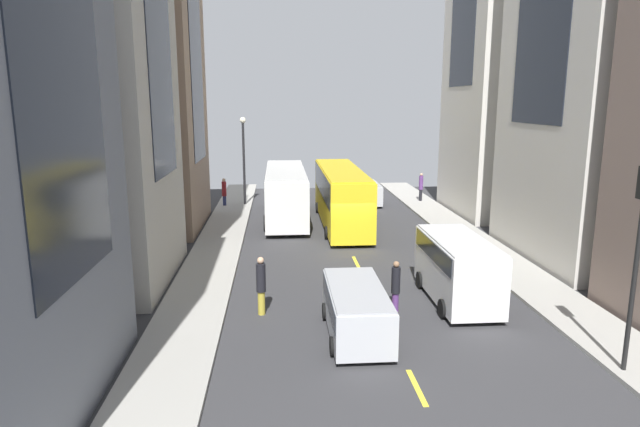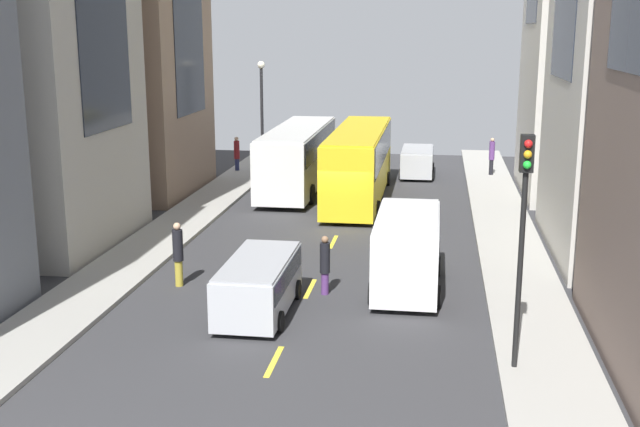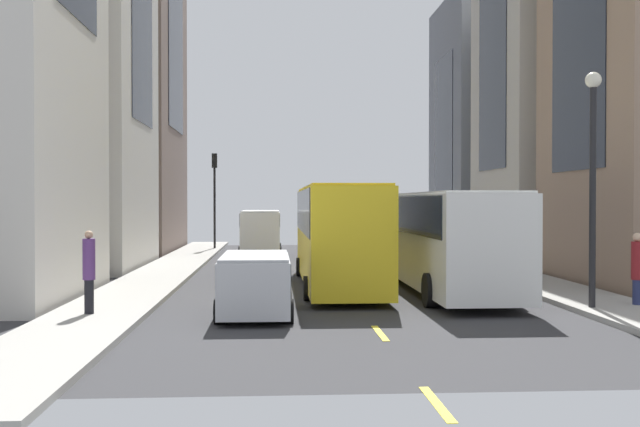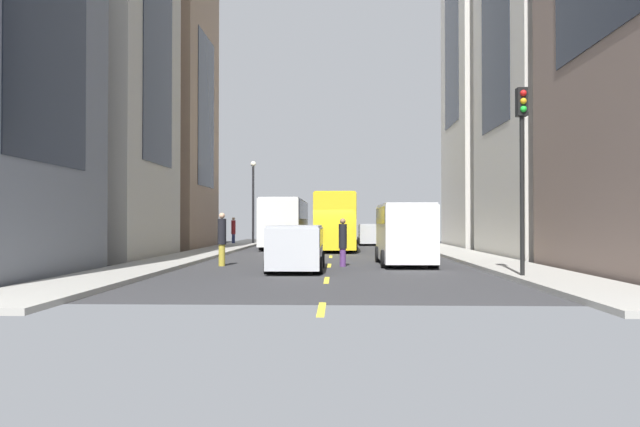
{
  "view_description": "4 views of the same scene",
  "coord_description": "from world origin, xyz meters",
  "views": [
    {
      "loc": [
        -3.75,
        -28.67,
        7.84
      ],
      "look_at": [
        -1.54,
        0.25,
        1.81
      ],
      "focal_mm": 30.74,
      "sensor_mm": 36.0,
      "label": 1
    },
    {
      "loc": [
        4.04,
        -34.0,
        8.61
      ],
      "look_at": [
        -0.52,
        -3.21,
        1.23
      ],
      "focal_mm": 44.49,
      "sensor_mm": 36.0,
      "label": 2
    },
    {
      "loc": [
        2.44,
        31.95,
        3.05
      ],
      "look_at": [
        0.31,
        -2.52,
        2.51
      ],
      "focal_mm": 41.49,
      "sensor_mm": 36.0,
      "label": 3
    },
    {
      "loc": [
        0.33,
        -33.13,
        1.86
      ],
      "look_at": [
        -0.61,
        -1.45,
        2.29
      ],
      "focal_mm": 32.39,
      "sensor_mm": 36.0,
      "label": 4
    }
  ],
  "objects": [
    {
      "name": "ground_plane",
      "position": [
        0.0,
        0.0,
        0.0
      ],
      "size": [
        40.74,
        40.74,
        0.0
      ],
      "primitive_type": "plane",
      "color": "#333335"
    },
    {
      "name": "sidewalk_west",
      "position": [
        -7.08,
        0.0,
        0.07
      ],
      "size": [
        2.58,
        44.0,
        0.15
      ],
      "primitive_type": "cube",
      "color": "#9E9B93",
      "rests_on": "ground"
    },
    {
      "name": "sidewalk_east",
      "position": [
        7.08,
        0.0,
        0.07
      ],
      "size": [
        2.58,
        44.0,
        0.15
      ],
      "primitive_type": "cube",
      "color": "#9E9B93",
      "rests_on": "ground"
    },
    {
      "name": "lane_stripe_1",
      "position": [
        0.0,
        -15.0,
        0.01
      ],
      "size": [
        0.16,
        2.0,
        0.01
      ],
      "primitive_type": "cube",
      "color": "yellow",
      "rests_on": "ground"
    },
    {
      "name": "lane_stripe_2",
      "position": [
        0.0,
        -9.0,
        0.01
      ],
      "size": [
        0.16,
        2.0,
        0.01
      ],
      "primitive_type": "cube",
      "color": "yellow",
      "rests_on": "ground"
    },
    {
      "name": "lane_stripe_3",
      "position": [
        0.0,
        -3.0,
        0.01
      ],
      "size": [
        0.16,
        2.0,
        0.01
      ],
      "primitive_type": "cube",
      "color": "yellow",
      "rests_on": "ground"
    },
    {
      "name": "lane_stripe_4",
      "position": [
        0.0,
        3.0,
        0.01
      ],
      "size": [
        0.16,
        2.0,
        0.01
      ],
      "primitive_type": "cube",
      "color": "yellow",
      "rests_on": "ground"
    },
    {
      "name": "lane_stripe_5",
      "position": [
        0.0,
        9.0,
        0.01
      ],
      "size": [
        0.16,
        2.0,
        0.01
      ],
      "primitive_type": "cube",
      "color": "yellow",
      "rests_on": "ground"
    },
    {
      "name": "lane_stripe_6",
      "position": [
        0.0,
        15.0,
        0.01
      ],
      "size": [
        0.16,
        2.0,
        0.01
      ],
      "primitive_type": "cube",
      "color": "yellow",
      "rests_on": "ground"
    },
    {
      "name": "lane_stripe_7",
      "position": [
        0.0,
        21.0,
        0.01
      ],
      "size": [
        0.16,
        2.0,
        0.01
      ],
      "primitive_type": "cube",
      "color": "yellow",
      "rests_on": "ground"
    },
    {
      "name": "building_west_2",
      "position": [
        -12.78,
        5.68,
        9.34
      ],
      "size": [
        8.5,
        8.49,
        18.67
      ],
      "color": "#937760",
      "rests_on": "ground"
    },
    {
      "name": "city_bus_white",
      "position": [
        -3.28,
        7.4,
        2.01
      ],
      "size": [
        2.81,
        11.34,
        3.35
      ],
      "color": "silver",
      "rests_on": "ground"
    },
    {
      "name": "streetcar_yellow",
      "position": [
        0.2,
        5.44,
        2.12
      ],
      "size": [
        2.7,
        12.08,
        3.59
      ],
      "color": "yellow",
      "rests_on": "ground"
    },
    {
      "name": "delivery_van_white",
      "position": [
        3.2,
        -8.57,
        1.51
      ],
      "size": [
        2.25,
        5.27,
        2.58
      ],
      "color": "white",
      "rests_on": "ground"
    },
    {
      "name": "car_silver_0",
      "position": [
        -1.2,
        -11.45,
        1.01
      ],
      "size": [
        2.05,
        4.66,
        1.7
      ],
      "color": "#B7BABF",
      "rests_on": "ground"
    },
    {
      "name": "car_silver_1",
      "position": [
        2.96,
        12.22,
        0.97
      ],
      "size": [
        1.98,
        4.07,
        1.65
      ],
      "color": "#B7BABF",
      "rests_on": "ground"
    },
    {
      "name": "pedestrian_walking_far",
      "position": [
        7.24,
        12.51,
        1.31
      ],
      "size": [
        0.32,
        0.32,
        2.16
      ],
      "rotation": [
        0.0,
        0.0,
        1.74
      ],
      "color": "black",
      "rests_on": "ground"
    },
    {
      "name": "pedestrian_waiting_curb",
      "position": [
        -4.45,
        -9.33,
        1.19
      ],
      "size": [
        0.35,
        0.35,
        2.22
      ],
      "rotation": [
        0.0,
        0.0,
        4.2
      ],
      "color": "gold",
      "rests_on": "ground"
    },
    {
      "name": "pedestrian_crossing_mid",
      "position": [
        -7.78,
        11.75,
        1.23
      ],
      "size": [
        0.34,
        0.34,
        2.03
      ],
      "rotation": [
        0.0,
        0.0,
        5.54
      ],
      "color": "navy",
      "rests_on": "ground"
    },
    {
      "name": "pedestrian_crossing_near",
      "position": [
        0.56,
        -9.45,
        1.05
      ],
      "size": [
        0.33,
        0.33,
        1.98
      ],
      "rotation": [
        0.0,
        0.0,
        1.09
      ],
      "color": "#593372",
      "rests_on": "ground"
    },
    {
      "name": "traffic_light_near_corner",
      "position": [
        6.19,
        -14.72,
        4.28
      ],
      "size": [
        0.32,
        0.44,
        5.94
      ],
      "color": "black",
      "rests_on": "ground"
    },
    {
      "name": "streetlamp_near",
      "position": [
        -6.29,
        12.16,
        4.15
      ],
      "size": [
        0.44,
        0.44,
        6.46
      ],
      "color": "black",
      "rests_on": "ground"
    }
  ]
}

